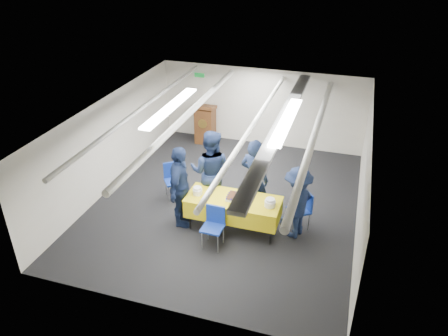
{
  "coord_description": "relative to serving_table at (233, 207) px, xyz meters",
  "views": [
    {
      "loc": [
        2.56,
        -8.36,
        5.73
      ],
      "look_at": [
        0.01,
        -0.2,
        1.05
      ],
      "focal_mm": 35.0,
      "sensor_mm": 36.0,
      "label": 1
    }
  ],
  "objects": [
    {
      "name": "chair_near",
      "position": [
        -0.23,
        -0.61,
        -0.03
      ],
      "size": [
        0.43,
        0.43,
        0.87
      ],
      "color": "gray",
      "rests_on": "ground"
    },
    {
      "name": "plate_stack_left",
      "position": [
        -0.78,
        -0.05,
        0.29
      ],
      "size": [
        0.21,
        0.21,
        0.17
      ],
      "color": "white",
      "rests_on": "serving_table"
    },
    {
      "name": "plate_stack_right",
      "position": [
        0.79,
        -0.05,
        0.29
      ],
      "size": [
        0.23,
        0.23,
        0.18
      ],
      "color": "white",
      "rests_on": "serving_table"
    },
    {
      "name": "chair_right",
      "position": [
        1.4,
        0.51,
        -0.03
      ],
      "size": [
        0.59,
        0.59,
        0.87
      ],
      "color": "gray",
      "rests_on": "ground"
    },
    {
      "name": "sailor_d",
      "position": [
        1.3,
        0.2,
        0.24
      ],
      "size": [
        0.95,
        1.18,
        1.6
      ],
      "primitive_type": "imported",
      "rotation": [
        0.0,
        0.0,
        -1.97
      ],
      "color": "#0E1833",
      "rests_on": "ground"
    },
    {
      "name": "sailor_b",
      "position": [
        -0.72,
        0.63,
        0.42
      ],
      "size": [
        1.02,
        0.83,
        1.96
      ],
      "primitive_type": "imported",
      "rotation": [
        0.0,
        0.0,
        3.24
      ],
      "color": "#0E1833",
      "rests_on": "ground"
    },
    {
      "name": "room_shell",
      "position": [
        -0.35,
        1.34,
        1.25
      ],
      "size": [
        6.0,
        7.0,
        2.3
      ],
      "color": "silver",
      "rests_on": "ground"
    },
    {
      "name": "sailor_c",
      "position": [
        -1.14,
        -0.14,
        0.37
      ],
      "size": [
        0.6,
        1.14,
        1.86
      ],
      "primitive_type": "imported",
      "rotation": [
        0.0,
        0.0,
        1.71
      ],
      "color": "#0E1833",
      "rests_on": "ground"
    },
    {
      "name": "sailor_a",
      "position": [
        0.27,
        0.69,
        0.37
      ],
      "size": [
        0.78,
        0.62,
        1.86
      ],
      "primitive_type": "imported",
      "rotation": [
        0.0,
        0.0,
        2.85
      ],
      "color": "#0E1833",
      "rests_on": "ground"
    },
    {
      "name": "serving_table",
      "position": [
        0.0,
        0.0,
        0.0
      ],
      "size": [
        2.0,
        0.83,
        0.77
      ],
      "color": "black",
      "rests_on": "ground"
    },
    {
      "name": "podium",
      "position": [
        -2.04,
        3.98,
        0.05
      ],
      "size": [
        0.62,
        0.53,
        1.25
      ],
      "color": "#5C3217",
      "rests_on": "ground"
    },
    {
      "name": "sheet_cake",
      "position": [
        0.09,
        0.02,
        0.25
      ],
      "size": [
        0.46,
        0.36,
        0.08
      ],
      "color": "white",
      "rests_on": "serving_table"
    },
    {
      "name": "chair_left",
      "position": [
        -1.76,
        0.87,
        -0.03
      ],
      "size": [
        0.59,
        0.59,
        0.87
      ],
      "color": "gray",
      "rests_on": "ground"
    },
    {
      "name": "ground",
      "position": [
        -0.44,
        0.93,
        -0.56
      ],
      "size": [
        7.0,
        7.0,
        0.0
      ],
      "primitive_type": "plane",
      "color": "black",
      "rests_on": "ground"
    }
  ]
}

